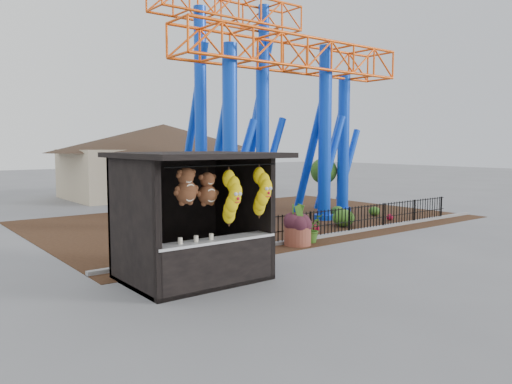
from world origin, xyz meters
TOP-DOWN VIEW (x-y plane):
  - ground at (0.00, 0.00)m, footprint 120.00×120.00m
  - mulch_bed at (4.00, 8.00)m, footprint 18.00×12.00m
  - curb at (4.00, 3.00)m, footprint 18.00×0.18m
  - prize_booth at (-3.02, 0.91)m, footprint 3.50×3.40m
  - picket_fence at (4.90, 3.00)m, footprint 12.20×0.06m
  - roller_coaster at (5.12, 8.23)m, footprint 11.00×6.37m
  - terracotta_planter at (1.81, 2.59)m, footprint 1.05×1.05m
  - planter_foliage at (1.81, 2.59)m, footprint 0.70×0.70m
  - potted_plant at (2.48, 2.70)m, footprint 1.08×1.01m
  - landscaping at (4.75, 5.30)m, footprint 8.46×3.77m
  - pavilion at (6.00, 20.00)m, footprint 15.00×15.00m

SIDE VIEW (x-z plane):
  - ground at x=0.00m, z-range 0.00..0.00m
  - mulch_bed at x=4.00m, z-range 0.00..0.02m
  - curb at x=4.00m, z-range 0.00..0.12m
  - landscaping at x=4.75m, z-range -0.04..0.66m
  - terracotta_planter at x=1.81m, z-range 0.00..0.63m
  - potted_plant at x=2.48m, z-range 0.00..0.96m
  - picket_fence at x=4.90m, z-range 0.00..1.00m
  - planter_foliage at x=1.81m, z-range 0.63..1.27m
  - prize_booth at x=-3.02m, z-range -0.03..3.09m
  - pavilion at x=6.00m, z-range 0.67..5.47m
  - roller_coaster at x=5.12m, z-range 1.03..11.85m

